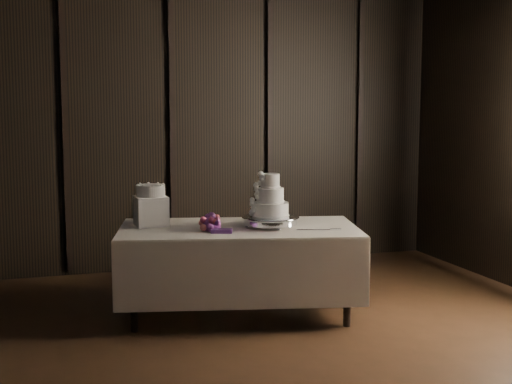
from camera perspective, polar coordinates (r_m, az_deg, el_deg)
The scene contains 8 objects.
room at distance 4.31m, azimuth 2.19°, elevation 3.21°, with size 6.08×7.08×3.08m.
display_table at distance 6.04m, azimuth -1.36°, elevation -6.02°, with size 2.18×1.47×0.76m.
cake_stand at distance 5.96m, azimuth 1.16°, elevation -2.41°, with size 0.48×0.48×0.09m, color silver.
wedding_cake at distance 5.91m, azimuth 0.97°, elevation -0.65°, with size 0.34×0.30×0.36m.
bouquet at distance 5.81m, azimuth -3.55°, elevation -2.52°, with size 0.28×0.38×0.18m, color #E15254, non-canonical shape.
box_pedestal at distance 6.09m, azimuth -8.40°, elevation -1.51°, with size 0.26×0.26×0.25m, color white.
small_cake at distance 6.06m, azimuth -8.43°, elevation 0.11°, with size 0.24×0.24×0.10m, color white.
cake_knife at distance 5.83m, azimuth 4.58°, elevation -3.03°, with size 0.37×0.02×0.01m, color silver.
Camera 1 is at (-1.46, -4.04, 1.80)m, focal length 50.00 mm.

